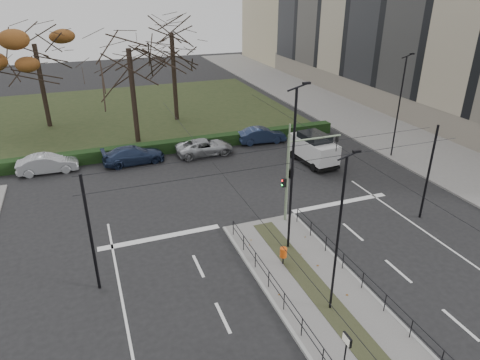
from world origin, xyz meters
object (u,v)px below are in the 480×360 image
(litter_bin, at_px, (283,253))
(streetlamp_median_near, at_px, (338,235))
(rust_tree, at_px, (34,44))
(bare_tree_near, at_px, (129,56))
(parked_car_fourth, at_px, (205,147))
(parked_car_second, at_px, (48,164))
(parked_car_fifth, at_px, (262,135))
(traffic_light, at_px, (292,171))
(parked_car_third, at_px, (134,155))
(info_panel, at_px, (346,344))
(bare_tree_center, at_px, (172,39))
(streetlamp_sidewalk, at_px, (399,106))
(streetlamp_median_far, at_px, (293,170))
(white_van, at_px, (314,148))

(litter_bin, bearing_deg, streetlamp_median_near, -81.62)
(litter_bin, relative_size, rust_tree, 0.09)
(streetlamp_median_near, relative_size, bare_tree_near, 0.69)
(parked_car_fourth, bearing_deg, rust_tree, 43.33)
(parked_car_second, distance_m, parked_car_fourth, 12.32)
(bare_tree_near, height_order, parked_car_fifth, bare_tree_near)
(litter_bin, xyz_separation_m, rust_tree, (-11.86, 29.37, 7.24))
(traffic_light, distance_m, rust_tree, 29.47)
(traffic_light, bearing_deg, parked_car_third, 121.14)
(info_panel, xyz_separation_m, parked_car_third, (-4.32, 23.61, -0.89))
(traffic_light, distance_m, bare_tree_center, 23.65)
(streetlamp_median_near, bearing_deg, parked_car_fifth, 74.74)
(litter_bin, height_order, streetlamp_sidewalk, streetlamp_sidewalk)
(traffic_light, bearing_deg, streetlamp_median_near, -103.59)
(parked_car_fourth, bearing_deg, bare_tree_near, 42.54)
(bare_tree_near, bearing_deg, rust_tree, 134.72)
(litter_bin, bearing_deg, bare_tree_near, 100.96)
(streetlamp_sidewalk, xyz_separation_m, rust_tree, (-26.99, 18.88, 3.70))
(parked_car_third, xyz_separation_m, bare_tree_center, (5.92, 10.42, 7.51))
(streetlamp_median_far, bearing_deg, bare_tree_near, 104.22)
(parked_car_second, bearing_deg, bare_tree_near, -57.94)
(streetlamp_sidewalk, bearing_deg, parked_car_second, 166.08)
(streetlamp_sidewalk, bearing_deg, parked_car_fourth, 157.47)
(litter_bin, relative_size, streetlamp_median_far, 0.10)
(streetlamp_sidewalk, height_order, parked_car_fifth, streetlamp_sidewalk)
(parked_car_second, relative_size, bare_tree_center, 0.38)
(traffic_light, xyz_separation_m, litter_bin, (-2.42, -4.03, -2.50))
(traffic_light, height_order, rust_tree, rust_tree)
(litter_bin, xyz_separation_m, white_van, (8.32, 11.68, 0.47))
(parked_car_fourth, relative_size, bare_tree_center, 0.42)
(parked_car_second, relative_size, bare_tree_near, 0.40)
(parked_car_second, xyz_separation_m, white_van, (19.96, -5.45, 0.56))
(info_panel, bearing_deg, streetlamp_median_near, 65.72)
(parked_car_fourth, distance_m, bare_tree_near, 9.96)
(bare_tree_near, bearing_deg, info_panel, -83.44)
(info_panel, height_order, parked_car_fourth, info_panel)
(traffic_light, height_order, bare_tree_center, bare_tree_center)
(rust_tree, bearing_deg, parked_car_fourth, -45.79)
(streetlamp_median_far, height_order, white_van, streetlamp_median_far)
(parked_car_fourth, bearing_deg, streetlamp_median_near, 178.77)
(parked_car_third, relative_size, bare_tree_near, 0.45)
(streetlamp_median_far, distance_m, parked_car_third, 17.05)
(bare_tree_near, relative_size, parked_car_fifth, 2.53)
(streetlamp_sidewalk, distance_m, white_van, 7.57)
(rust_tree, distance_m, bare_tree_near, 10.91)
(info_panel, distance_m, bare_tree_center, 34.71)
(parked_car_second, xyz_separation_m, bare_tree_center, (12.33, 9.97, 7.49))
(parked_car_fifth, bearing_deg, litter_bin, 165.14)
(parked_car_fourth, xyz_separation_m, white_van, (7.65, -4.82, 0.61))
(parked_car_second, distance_m, bare_tree_near, 11.15)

